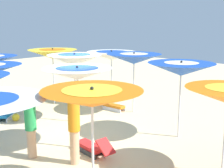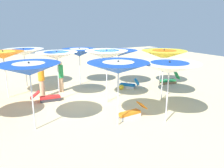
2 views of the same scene
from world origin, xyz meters
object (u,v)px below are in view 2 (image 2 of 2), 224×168
at_px(lounger_2, 48,97).
at_px(beach_umbrella_5, 29,69).
at_px(beach_umbrella_1, 3,55).
at_px(beach_umbrella_11, 169,68).
at_px(beach_umbrella_7, 107,55).
at_px(beachgoer_1, 61,76).
at_px(beach_umbrella_0, 24,52).
at_px(beachgoer_0, 41,78).
at_px(beach_ball, 121,87).
at_px(beach_umbrella_10, 164,54).
at_px(beach_umbrella_4, 57,55).
at_px(lounger_1, 129,85).
at_px(beach_umbrella_3, 79,52).
at_px(beach_umbrella_6, 119,53).
at_px(lounger_0, 131,112).
at_px(lounger_3, 169,80).
at_px(beach_umbrella_8, 118,68).
at_px(beach_umbrella_9, 161,52).

bearing_deg(lounger_2, beach_umbrella_5, -104.90).
height_order(beach_umbrella_1, beach_umbrella_11, beach_umbrella_1).
xyz_separation_m(beach_umbrella_7, beachgoer_1, (1.37, -2.72, -1.37)).
height_order(beach_umbrella_0, beachgoer_0, beach_umbrella_0).
bearing_deg(beach_umbrella_7, beach_ball, -139.76).
relative_size(beach_umbrella_10, beach_umbrella_11, 1.05).
bearing_deg(beach_umbrella_4, beach_umbrella_1, -35.23).
xyz_separation_m(beach_umbrella_10, lounger_1, (0.31, -2.41, -2.00)).
bearing_deg(beach_umbrella_5, beach_umbrella_11, 158.46).
distance_m(beach_umbrella_3, beach_umbrella_6, 2.34).
height_order(beach_umbrella_10, lounger_2, beach_umbrella_10).
height_order(lounger_0, lounger_2, lounger_0).
bearing_deg(lounger_1, beach_umbrella_3, 6.09).
height_order(beach_umbrella_5, beachgoer_1, beach_umbrella_5).
height_order(beach_umbrella_7, lounger_3, beach_umbrella_7).
bearing_deg(lounger_1, beach_umbrella_10, 148.09).
xyz_separation_m(beach_umbrella_8, beach_umbrella_11, (-1.74, 0.62, -0.06)).
bearing_deg(beach_umbrella_9, beach_umbrella_5, 16.12).
bearing_deg(beach_umbrella_3, lounger_3, 153.08).
distance_m(beach_umbrella_1, lounger_2, 2.93).
height_order(beach_umbrella_3, beach_umbrella_4, beach_umbrella_4).
bearing_deg(lounger_3, beach_umbrella_10, 50.28).
xyz_separation_m(lounger_1, lounger_3, (-2.75, 0.38, 0.02)).
distance_m(beach_umbrella_4, beachgoer_1, 1.85).
bearing_deg(beach_umbrella_8, beachgoer_1, -83.44).
distance_m(beach_umbrella_4, beachgoer_0, 1.50).
distance_m(lounger_1, beachgoer_1, 3.84).
bearing_deg(beachgoer_1, beachgoer_0, -153.09).
bearing_deg(beach_umbrella_6, beach_umbrella_9, 152.39).
relative_size(lounger_3, beachgoer_1, 0.80).
bearing_deg(lounger_1, beach_ball, 54.87).
relative_size(beach_umbrella_3, beach_umbrella_5, 0.92).
height_order(beach_umbrella_4, beach_umbrella_7, beach_umbrella_7).
distance_m(lounger_0, lounger_1, 4.06).
bearing_deg(lounger_1, beach_umbrella_5, 75.76).
xyz_separation_m(beach_umbrella_11, beach_ball, (-0.72, -4.37, -1.94)).
height_order(beach_umbrella_1, beach_umbrella_6, beach_umbrella_1).
bearing_deg(beach_umbrella_8, beach_umbrella_4, -74.63).
bearing_deg(beach_umbrella_7, beach_umbrella_9, -166.39).
height_order(beach_umbrella_11, beach_ball, beach_umbrella_11).
relative_size(beach_umbrella_3, lounger_3, 1.66).
bearing_deg(beach_umbrella_11, lounger_2, -52.89).
bearing_deg(lounger_0, beach_umbrella_4, -64.68).
bearing_deg(beach_umbrella_11, beach_umbrella_6, -100.72).
xyz_separation_m(beach_umbrella_6, lounger_3, (-3.03, 1.04, -1.74)).
bearing_deg(beach_umbrella_7, beachgoer_0, -41.44).
bearing_deg(beach_umbrella_5, beach_umbrella_4, -121.62).
bearing_deg(lounger_0, beach_umbrella_11, 130.26).
xyz_separation_m(beach_umbrella_3, beach_umbrella_11, (-0.89, 6.51, 0.13)).
relative_size(beach_umbrella_1, beach_umbrella_10, 0.96).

